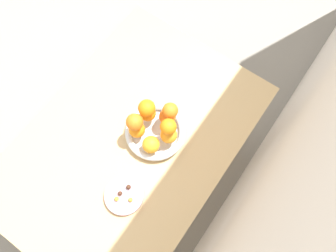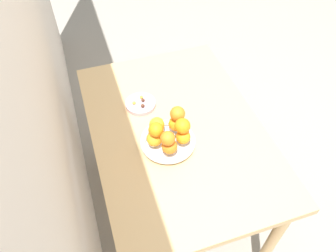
# 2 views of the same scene
# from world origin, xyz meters

# --- Properties ---
(ground_plane) EXTENTS (6.00, 6.00, 0.00)m
(ground_plane) POSITION_xyz_m (0.00, 0.00, 0.00)
(ground_plane) COLOR gray
(wall_back) EXTENTS (4.00, 0.05, 2.50)m
(wall_back) POSITION_xyz_m (0.00, 0.51, 1.25)
(wall_back) COLOR beige
(wall_back) RESTS_ON ground_plane
(dining_table) EXTENTS (1.10, 0.76, 0.74)m
(dining_table) POSITION_xyz_m (0.00, 0.00, 0.65)
(dining_table) COLOR tan
(dining_table) RESTS_ON ground_plane
(fruit_bowl) EXTENTS (0.24, 0.24, 0.04)m
(fruit_bowl) POSITION_xyz_m (-0.08, 0.07, 0.76)
(fruit_bowl) COLOR silver
(fruit_bowl) RESTS_ON dining_table
(candy_dish) EXTENTS (0.15, 0.15, 0.02)m
(candy_dish) POSITION_xyz_m (0.19, 0.12, 0.75)
(candy_dish) COLOR #B28C99
(candy_dish) RESTS_ON dining_table
(orange_0) EXTENTS (0.07, 0.07, 0.07)m
(orange_0) POSITION_xyz_m (-0.02, 0.10, 0.81)
(orange_0) COLOR orange
(orange_0) RESTS_ON fruit_bowl
(orange_1) EXTENTS (0.07, 0.07, 0.07)m
(orange_1) POSITION_xyz_m (-0.09, 0.13, 0.81)
(orange_1) COLOR orange
(orange_1) RESTS_ON fruit_bowl
(orange_2) EXTENTS (0.07, 0.07, 0.07)m
(orange_2) POSITION_xyz_m (-0.15, 0.08, 0.81)
(orange_2) COLOR orange
(orange_2) RESTS_ON fruit_bowl
(orange_3) EXTENTS (0.06, 0.06, 0.06)m
(orange_3) POSITION_xyz_m (-0.11, 0.01, 0.81)
(orange_3) COLOR orange
(orange_3) RESTS_ON fruit_bowl
(orange_4) EXTENTS (0.06, 0.06, 0.06)m
(orange_4) POSITION_xyz_m (-0.04, 0.02, 0.81)
(orange_4) COLOR orange
(orange_4) RESTS_ON fruit_bowl
(orange_5) EXTENTS (0.07, 0.07, 0.07)m
(orange_5) POSITION_xyz_m (-0.11, 0.02, 0.88)
(orange_5) COLOR orange
(orange_5) RESTS_ON orange_3
(orange_6) EXTENTS (0.06, 0.06, 0.06)m
(orange_6) POSITION_xyz_m (-0.15, 0.09, 0.88)
(orange_6) COLOR orange
(orange_6) RESTS_ON orange_2
(orange_7) EXTENTS (0.06, 0.06, 0.06)m
(orange_7) POSITION_xyz_m (-0.04, 0.01, 0.88)
(orange_7) COLOR orange
(orange_7) RESTS_ON orange_4
(orange_8) EXTENTS (0.06, 0.06, 0.06)m
(orange_8) POSITION_xyz_m (-0.10, 0.12, 0.88)
(orange_8) COLOR orange
(orange_8) RESTS_ON orange_1
(candy_ball_0) EXTENTS (0.02, 0.02, 0.02)m
(candy_ball_0) POSITION_xyz_m (0.21, 0.11, 0.77)
(candy_ball_0) COLOR gold
(candy_ball_0) RESTS_ON candy_dish
(candy_ball_1) EXTENTS (0.02, 0.02, 0.02)m
(candy_ball_1) POSITION_xyz_m (0.18, 0.15, 0.77)
(candy_ball_1) COLOR gold
(candy_ball_1) RESTS_ON candy_dish
(candy_ball_2) EXTENTS (0.02, 0.02, 0.02)m
(candy_ball_2) POSITION_xyz_m (0.19, 0.11, 0.77)
(candy_ball_2) COLOR #472819
(candy_ball_2) RESTS_ON candy_dish
(candy_ball_3) EXTENTS (0.02, 0.02, 0.02)m
(candy_ball_3) POSITION_xyz_m (0.15, 0.12, 0.77)
(candy_ball_3) COLOR #472819
(candy_ball_3) RESTS_ON candy_dish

